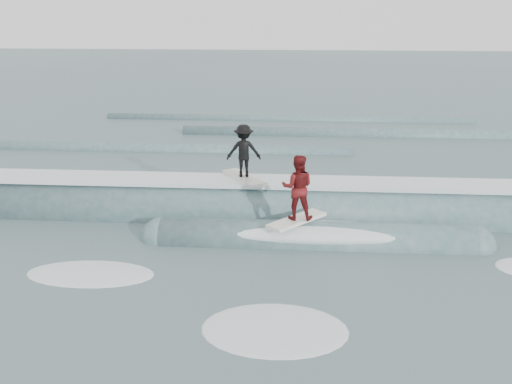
{
  "coord_description": "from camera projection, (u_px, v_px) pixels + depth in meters",
  "views": [
    {
      "loc": [
        1.23,
        -11.9,
        6.52
      ],
      "look_at": [
        0.0,
        4.65,
        1.1
      ],
      "focal_mm": 40.0,
      "sensor_mm": 36.0,
      "label": 1
    }
  ],
  "objects": [
    {
      "name": "surfer_red",
      "position": [
        297.0,
        190.0,
        16.08
      ],
      "size": [
        1.74,
        1.86,
        1.98
      ],
      "color": "silver",
      "rests_on": "ground"
    },
    {
      "name": "ground",
      "position": [
        241.0,
        298.0,
        13.39
      ],
      "size": [
        160.0,
        160.0,
        0.0
      ],
      "primitive_type": "plane",
      "color": "#3B5256",
      "rests_on": "ground"
    },
    {
      "name": "whitewater",
      "position": [
        302.0,
        347.0,
        11.46
      ],
      "size": [
        13.65,
        8.79,
        0.1
      ],
      "color": "white",
      "rests_on": "ground"
    },
    {
      "name": "breaking_wave",
      "position": [
        267.0,
        218.0,
        18.35
      ],
      "size": [
        22.31,
        3.91,
        2.27
      ],
      "color": "#36595A",
      "rests_on": "ground"
    },
    {
      "name": "far_swells",
      "position": [
        282.0,
        136.0,
        30.1
      ],
      "size": [
        35.3,
        8.65,
        0.8
      ],
      "color": "#36595A",
      "rests_on": "ground"
    },
    {
      "name": "surfer_black",
      "position": [
        244.0,
        153.0,
        18.14
      ],
      "size": [
        1.59,
        1.96,
        1.79
      ],
      "color": "silver",
      "rests_on": "ground"
    }
  ]
}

